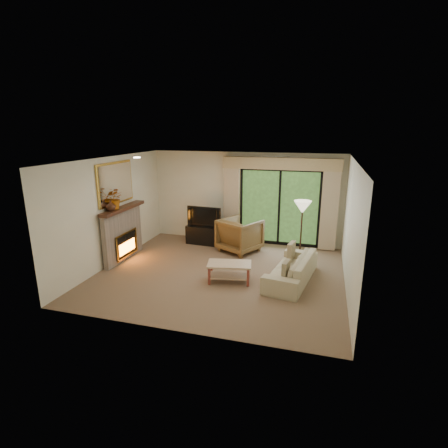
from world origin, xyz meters
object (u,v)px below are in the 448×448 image
(sofa, at_px, (291,268))
(coffee_table, at_px, (229,272))
(media_console, at_px, (206,235))
(armchair, at_px, (240,235))

(sofa, xyz_separation_m, coffee_table, (-1.29, -0.42, -0.07))
(media_console, xyz_separation_m, sofa, (2.64, -1.91, 0.02))
(armchair, xyz_separation_m, sofa, (1.54, -1.56, -0.17))
(sofa, bearing_deg, media_console, -116.70)
(media_console, bearing_deg, sofa, -32.19)
(media_console, relative_size, armchair, 1.07)
(coffee_table, bearing_deg, armchair, 86.09)
(armchair, bearing_deg, sofa, 161.97)
(sofa, bearing_deg, armchair, -126.25)
(coffee_table, bearing_deg, media_console, 109.07)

